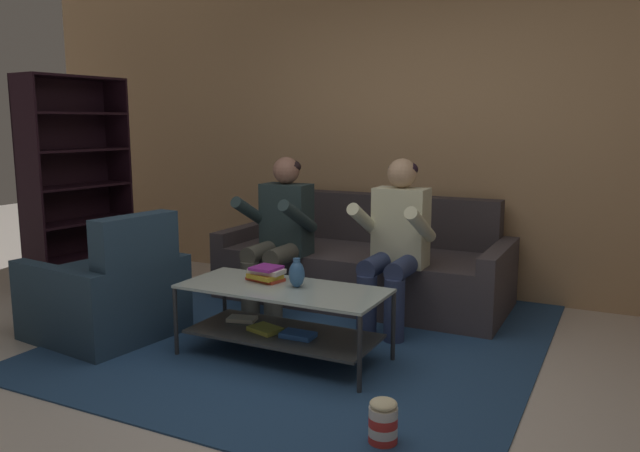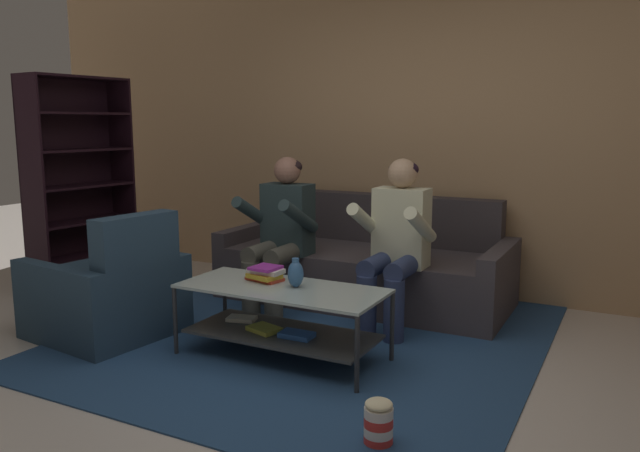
% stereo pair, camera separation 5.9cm
% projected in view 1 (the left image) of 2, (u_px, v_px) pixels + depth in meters
% --- Properties ---
extents(ground, '(16.80, 16.80, 0.00)m').
position_uv_depth(ground, '(282.00, 393.00, 3.43)').
color(ground, beige).
extents(back_partition, '(8.40, 0.12, 2.90)m').
position_uv_depth(back_partition, '(424.00, 124.00, 5.35)').
color(back_partition, tan).
rests_on(back_partition, ground).
extents(couch, '(2.33, 0.97, 0.85)m').
position_uv_depth(couch, '(364.00, 267.00, 5.17)').
color(couch, '#413B40').
rests_on(couch, ground).
extents(person_seated_left, '(0.50, 0.58, 1.20)m').
position_uv_depth(person_seated_left, '(280.00, 228.00, 4.81)').
color(person_seated_left, '#4F4E44').
rests_on(person_seated_left, ground).
extents(person_seated_right, '(0.50, 0.58, 1.22)m').
position_uv_depth(person_seated_right, '(395.00, 238.00, 4.39)').
color(person_seated_right, navy).
rests_on(person_seated_right, ground).
extents(coffee_table, '(1.29, 0.56, 0.46)m').
position_uv_depth(coffee_table, '(282.00, 312.00, 3.88)').
color(coffee_table, '#AABEBB').
rests_on(coffee_table, ground).
extents(area_rug, '(3.00, 3.38, 0.01)m').
position_uv_depth(area_rug, '(322.00, 329.00, 4.46)').
color(area_rug, navy).
rests_on(area_rug, ground).
extents(vase, '(0.10, 0.10, 0.18)m').
position_uv_depth(vase, '(297.00, 274.00, 3.83)').
color(vase, '#326096').
rests_on(vase, coffee_table).
extents(book_stack, '(0.25, 0.20, 0.10)m').
position_uv_depth(book_stack, '(266.00, 274.00, 3.99)').
color(book_stack, red).
rests_on(book_stack, coffee_table).
extents(bookshelf, '(0.41, 0.95, 1.85)m').
position_uv_depth(bookshelf, '(73.00, 206.00, 5.38)').
color(bookshelf, black).
rests_on(bookshelf, ground).
extents(armchair, '(0.97, 0.93, 0.87)m').
position_uv_depth(armchair, '(107.00, 296.00, 4.30)').
color(armchair, '#243B50').
rests_on(armchair, ground).
extents(popcorn_tub, '(0.14, 0.14, 0.22)m').
position_uv_depth(popcorn_tub, '(383.00, 421.00, 2.86)').
color(popcorn_tub, red).
rests_on(popcorn_tub, ground).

